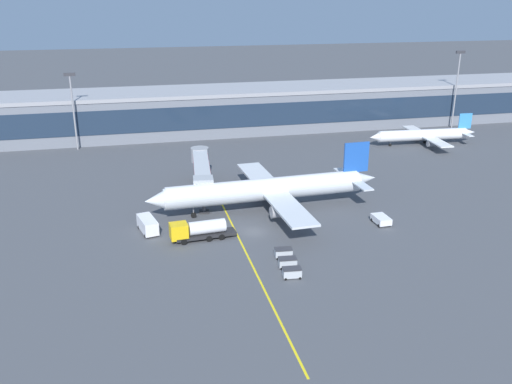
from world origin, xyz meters
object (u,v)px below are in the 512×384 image
Objects in this scene: commuter_jet_far at (423,135)px; lavatory_truck at (148,225)px; fuel_tanker at (198,230)px; main_airliner at (266,189)px; baggage_cart_0 at (292,272)px; baggage_cart_2 at (283,253)px; pushback_tug at (381,219)px; baggage_cart_1 at (287,262)px.

lavatory_truck is at bearing -150.92° from commuter_jet_far.
fuel_tanker is 80.83m from commuter_jet_far.
main_airliner reaches higher than fuel_tanker.
lavatory_truck is 2.22× the size of baggage_cart_0.
lavatory_truck is at bearing 144.06° from baggage_cart_2.
fuel_tanker reaches higher than pushback_tug.
lavatory_truck is at bearing 138.00° from baggage_cart_1.
baggage_cart_2 reaches higher than pushback_tug.
main_airliner is at bearing 13.36° from lavatory_truck.
lavatory_truck is 24.28m from baggage_cart_2.
baggage_cart_0 is at bearing -47.23° from lavatory_truck.
baggage_cart_0 and baggage_cart_1 have the same top height.
commuter_jet_far reaches higher than baggage_cart_0.
baggage_cart_0 is (-2.85, -25.83, -3.37)m from main_airliner.
commuter_jet_far reaches higher than fuel_tanker.
commuter_jet_far is (34.33, 47.05, 1.86)m from pushback_tug.
fuel_tanker is 3.94× the size of baggage_cart_0.
baggage_cart_0 is 6.40m from baggage_cart_2.
main_airliner is 11.48× the size of pushback_tug.
baggage_cart_2 is at bearing -96.67° from main_airliner.
baggage_cart_2 is (0.58, 6.37, 0.00)m from baggage_cart_0.
baggage_cart_1 reaches higher than pushback_tug.
commuter_jet_far reaches higher than baggage_cart_1.
baggage_cart_1 is at bearing -96.46° from main_airliner.
commuter_jet_far reaches higher than baggage_cart_2.
fuel_tanker is (-14.01, -10.14, -2.40)m from main_airliner.
baggage_cart_0 is 3.20m from baggage_cart_1.
pushback_tug is at bearing 22.74° from baggage_cart_2.
commuter_jet_far is at bearing 34.88° from fuel_tanker.
fuel_tanker reaches higher than baggage_cart_0.
baggage_cart_0 is 1.00× the size of baggage_cart_2.
fuel_tanker is 1.78× the size of lavatory_truck.
baggage_cart_2 is (0.29, 3.19, 0.00)m from baggage_cart_1.
fuel_tanker is 16.97m from baggage_cart_1.
main_airliner reaches higher than baggage_cart_0.
commuter_jet_far is at bearing 46.94° from baggage_cart_1.
lavatory_truck is 28.09m from baggage_cart_0.
baggage_cart_2 is at bearing -38.42° from fuel_tanker.
commuter_jet_far is at bearing 45.50° from baggage_cart_2.
pushback_tug is at bearing -1.48° from fuel_tanker.
lavatory_truck is 26.06m from baggage_cart_1.
pushback_tug is at bearing 29.61° from baggage_cart_1.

